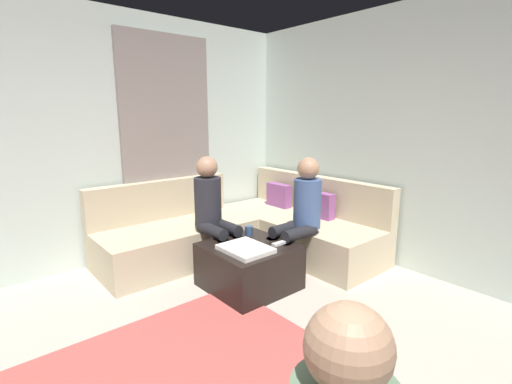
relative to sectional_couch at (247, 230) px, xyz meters
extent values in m
cube|color=silver|center=(2.08, 1.06, 1.07)|extent=(6.00, 0.12, 2.70)
cube|color=silver|center=(-0.86, -1.88, 1.07)|extent=(0.12, 6.00, 2.70)
cube|color=gray|center=(-0.76, -0.58, 0.97)|extent=(0.06, 1.10, 2.50)
cube|color=#C6B593|center=(0.30, 0.53, -0.07)|extent=(2.10, 0.85, 0.42)
cube|color=#C6B593|center=(0.30, 0.88, 0.36)|extent=(2.10, 0.14, 0.45)
cube|color=#C6B593|center=(-0.32, -0.75, -0.07)|extent=(0.85, 1.70, 0.42)
cube|color=#C6B593|center=(-0.68, -0.75, 0.36)|extent=(0.14, 1.70, 0.45)
cube|color=#8C4C8C|center=(-0.20, 0.70, 0.26)|extent=(0.36, 0.12, 0.36)
cube|color=#8C4C8C|center=(0.50, 0.70, 0.26)|extent=(0.36, 0.12, 0.36)
cube|color=black|center=(0.68, -0.53, -0.07)|extent=(0.76, 0.76, 0.42)
cube|color=white|center=(0.78, -0.65, 0.16)|extent=(0.44, 0.36, 0.04)
cylinder|color=#334C72|center=(0.46, -0.35, 0.19)|extent=(0.08, 0.08, 0.10)
cube|color=white|center=(0.86, -0.31, 0.15)|extent=(0.05, 0.15, 0.02)
cylinder|color=black|center=(0.87, -0.25, -0.07)|extent=(0.12, 0.12, 0.42)
cylinder|color=black|center=(0.69, -0.25, -0.07)|extent=(0.12, 0.12, 0.42)
cylinder|color=black|center=(0.87, -0.05, 0.20)|extent=(0.12, 0.40, 0.12)
cylinder|color=black|center=(0.69, -0.05, 0.20)|extent=(0.12, 0.40, 0.12)
cylinder|color=#3F598C|center=(0.78, 0.15, 0.45)|extent=(0.28, 0.28, 0.50)
sphere|color=tan|center=(0.78, 0.15, 0.81)|extent=(0.22, 0.22, 0.22)
cylinder|color=black|center=(0.45, -0.48, -0.07)|extent=(0.12, 0.12, 0.42)
cylinder|color=black|center=(0.45, -0.66, -0.07)|extent=(0.12, 0.12, 0.42)
cylinder|color=black|center=(0.25, -0.48, 0.20)|extent=(0.40, 0.12, 0.12)
cylinder|color=black|center=(0.25, -0.66, 0.20)|extent=(0.40, 0.12, 0.12)
cylinder|color=#26262D|center=(0.05, -0.57, 0.45)|extent=(0.28, 0.28, 0.50)
sphere|color=tan|center=(0.05, -0.57, 0.81)|extent=(0.22, 0.22, 0.22)
sphere|color=tan|center=(2.74, -1.91, 0.79)|extent=(0.22, 0.22, 0.22)
camera|label=1|loc=(3.20, -2.59, 1.34)|focal=25.69mm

